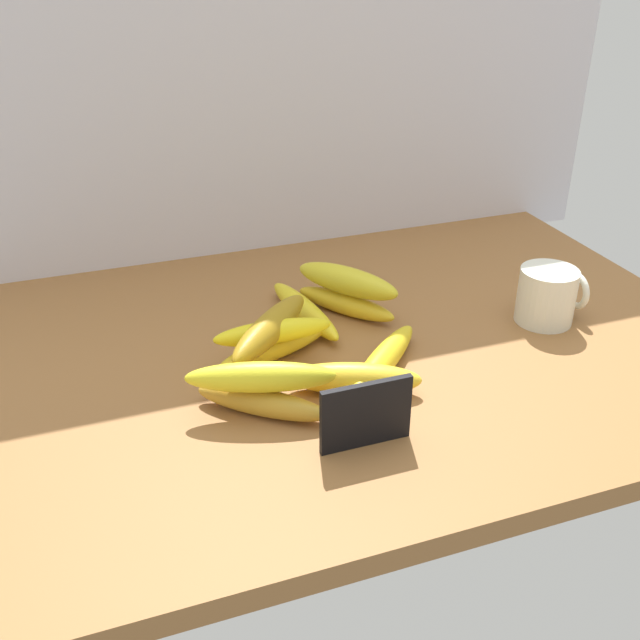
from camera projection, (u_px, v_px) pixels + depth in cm
name	position (u px, v px, depth cm)	size (l,w,h in cm)	color
counter_top	(348.00, 353.00, 106.45)	(110.00, 76.00, 3.00)	#916033
back_wall	(265.00, 67.00, 122.57)	(130.00, 2.00, 70.00)	silver
chalkboard_sign	(366.00, 417.00, 83.87)	(11.00, 1.80, 8.40)	black
coffee_mug	(548.00, 296.00, 109.95)	(10.09, 8.59, 8.43)	silver
banana_0	(305.00, 310.00, 111.22)	(20.01, 3.36, 3.36)	yellow
banana_1	(345.00, 304.00, 113.12)	(17.10, 3.35, 3.35)	yellow
banana_2	(354.00, 379.00, 93.98)	(17.44, 4.21, 4.21)	yellow
banana_3	(275.00, 347.00, 101.66)	(18.36, 3.38, 3.38)	yellow
banana_4	(382.00, 361.00, 98.33)	(20.70, 3.52, 3.52)	yellow
banana_5	(262.00, 402.00, 90.06)	(17.41, 3.40, 3.40)	#BC8C26
banana_6	(261.00, 377.00, 88.48)	(18.30, 3.80, 3.80)	yellow
banana_7	(270.00, 328.00, 98.91)	(19.60, 4.02, 4.02)	#9E7817
banana_8	(273.00, 332.00, 98.71)	(16.23, 3.24, 3.24)	yellow
banana_9	(347.00, 281.00, 111.43)	(17.34, 4.29, 4.29)	gold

